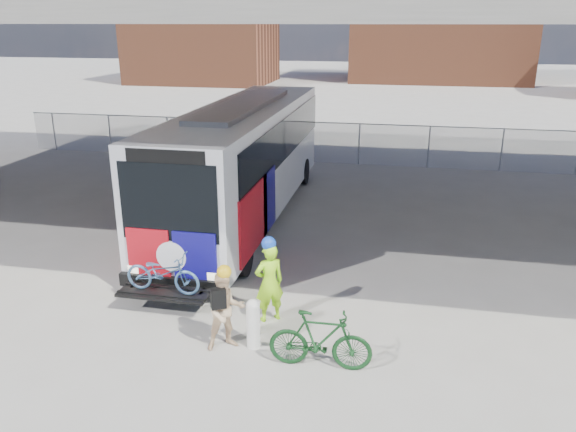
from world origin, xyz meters
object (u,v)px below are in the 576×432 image
(cyclist_tan, at_px, (225,310))
(cyclist_hivis, at_px, (269,281))
(bus, at_px, (245,153))
(bollard, at_px, (253,322))
(bike_parked, at_px, (320,340))

(cyclist_tan, bearing_deg, cyclist_hivis, 34.11)
(bus, xyz_separation_m, cyclist_tan, (1.76, -7.68, -1.28))
(bollard, xyz_separation_m, bike_parked, (1.38, -0.43, 0.02))
(cyclist_hivis, bearing_deg, bike_parked, 95.55)
(bus, height_order, cyclist_tan, bus)
(bike_parked, bearing_deg, bus, 22.99)
(bollard, bearing_deg, bike_parked, -17.45)
(cyclist_hivis, relative_size, cyclist_tan, 1.08)
(bollard, relative_size, bike_parked, 0.54)
(bollard, bearing_deg, bus, 106.69)
(cyclist_tan, xyz_separation_m, bike_parked, (1.88, -0.30, -0.26))
(bus, distance_m, cyclist_hivis, 6.97)
(cyclist_hivis, height_order, bike_parked, cyclist_hivis)
(cyclist_hivis, bearing_deg, bollard, 51.48)
(bus, bearing_deg, bike_parked, -65.48)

